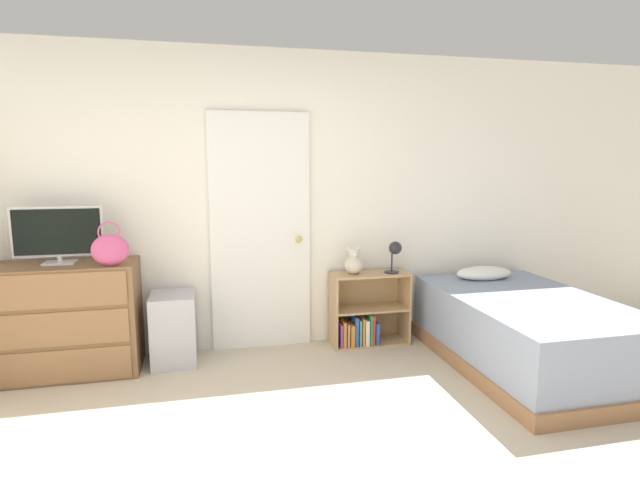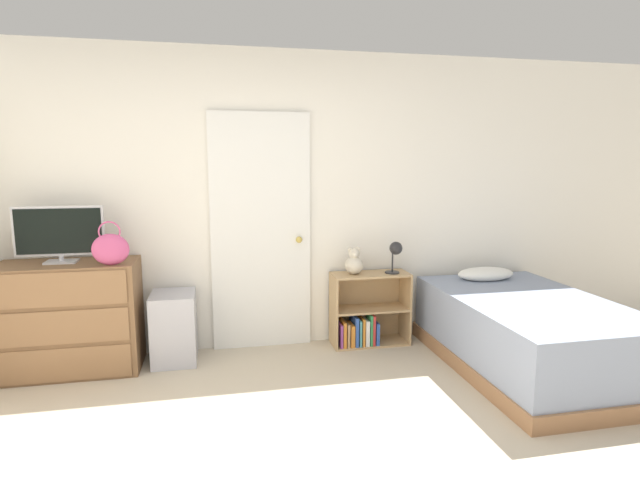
{
  "view_description": "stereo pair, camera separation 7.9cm",
  "coord_description": "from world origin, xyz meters",
  "px_view_note": "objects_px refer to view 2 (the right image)",
  "views": [
    {
      "loc": [
        -0.37,
        -2.15,
        1.61
      ],
      "look_at": [
        0.55,
        1.86,
        0.97
      ],
      "focal_mm": 28.0,
      "sensor_mm": 36.0,
      "label": 1
    },
    {
      "loc": [
        -0.29,
        -2.17,
        1.61
      ],
      "look_at": [
        0.55,
        1.86,
        0.97
      ],
      "focal_mm": 28.0,
      "sensor_mm": 36.0,
      "label": 2
    }
  ],
  "objects_px": {
    "bookshelf": "(365,317)",
    "desk_lamp": "(395,251)",
    "teddy_bear": "(354,262)",
    "tv": "(59,233)",
    "dresser": "(70,318)",
    "bed": "(527,333)",
    "storage_bin": "(174,327)",
    "handbag": "(110,249)"
  },
  "relations": [
    {
      "from": "bookshelf",
      "to": "tv",
      "type": "bearing_deg",
      "value": -178.1
    },
    {
      "from": "storage_bin",
      "to": "bookshelf",
      "type": "bearing_deg",
      "value": 2.18
    },
    {
      "from": "storage_bin",
      "to": "desk_lamp",
      "type": "xyz_separation_m",
      "value": [
        1.89,
        0.01,
        0.56
      ]
    },
    {
      "from": "dresser",
      "to": "bed",
      "type": "xyz_separation_m",
      "value": [
        3.5,
        -0.67,
        -0.14
      ]
    },
    {
      "from": "tv",
      "to": "storage_bin",
      "type": "xyz_separation_m",
      "value": [
        0.8,
        0.02,
        -0.8
      ]
    },
    {
      "from": "handbag",
      "to": "storage_bin",
      "type": "distance_m",
      "value": 0.83
    },
    {
      "from": "bookshelf",
      "to": "handbag",
      "type": "bearing_deg",
      "value": -172.74
    },
    {
      "from": "handbag",
      "to": "bed",
      "type": "height_order",
      "value": "handbag"
    },
    {
      "from": "bookshelf",
      "to": "storage_bin",
      "type": "bearing_deg",
      "value": -177.82
    },
    {
      "from": "handbag",
      "to": "storage_bin",
      "type": "height_order",
      "value": "handbag"
    },
    {
      "from": "bookshelf",
      "to": "desk_lamp",
      "type": "distance_m",
      "value": 0.65
    },
    {
      "from": "bed",
      "to": "storage_bin",
      "type": "bearing_deg",
      "value": 165.5
    },
    {
      "from": "dresser",
      "to": "teddy_bear",
      "type": "distance_m",
      "value": 2.32
    },
    {
      "from": "dresser",
      "to": "handbag",
      "type": "distance_m",
      "value": 0.68
    },
    {
      "from": "dresser",
      "to": "bed",
      "type": "height_order",
      "value": "dresser"
    },
    {
      "from": "tv",
      "to": "bed",
      "type": "xyz_separation_m",
      "value": [
        3.53,
        -0.69,
        -0.8
      ]
    },
    {
      "from": "tv",
      "to": "storage_bin",
      "type": "bearing_deg",
      "value": 1.31
    },
    {
      "from": "bookshelf",
      "to": "desk_lamp",
      "type": "bearing_deg",
      "value": -10.52
    },
    {
      "from": "storage_bin",
      "to": "bookshelf",
      "type": "xyz_separation_m",
      "value": [
        1.63,
        0.06,
        -0.04
      ]
    },
    {
      "from": "handbag",
      "to": "bookshelf",
      "type": "bearing_deg",
      "value": 7.26
    },
    {
      "from": "bed",
      "to": "teddy_bear",
      "type": "bearing_deg",
      "value": 147.58
    },
    {
      "from": "dresser",
      "to": "bookshelf",
      "type": "xyz_separation_m",
      "value": [
        2.4,
        0.1,
        -0.18
      ]
    },
    {
      "from": "dresser",
      "to": "teddy_bear",
      "type": "height_order",
      "value": "teddy_bear"
    },
    {
      "from": "desk_lamp",
      "to": "handbag",
      "type": "bearing_deg",
      "value": -174.73
    },
    {
      "from": "dresser",
      "to": "tv",
      "type": "height_order",
      "value": "tv"
    },
    {
      "from": "tv",
      "to": "storage_bin",
      "type": "distance_m",
      "value": 1.13
    },
    {
      "from": "tv",
      "to": "handbag",
      "type": "bearing_deg",
      "value": -24.73
    },
    {
      "from": "dresser",
      "to": "bookshelf",
      "type": "relative_size",
      "value": 1.49
    },
    {
      "from": "dresser",
      "to": "storage_bin",
      "type": "bearing_deg",
      "value": 3.07
    },
    {
      "from": "tv",
      "to": "bookshelf",
      "type": "xyz_separation_m",
      "value": [
        2.43,
        0.08,
        -0.84
      ]
    },
    {
      "from": "dresser",
      "to": "tv",
      "type": "distance_m",
      "value": 0.66
    },
    {
      "from": "teddy_bear",
      "to": "tv",
      "type": "bearing_deg",
      "value": -178.12
    },
    {
      "from": "dresser",
      "to": "teddy_bear",
      "type": "bearing_deg",
      "value": 2.47
    },
    {
      "from": "bookshelf",
      "to": "dresser",
      "type": "bearing_deg",
      "value": -177.53
    },
    {
      "from": "storage_bin",
      "to": "desk_lamp",
      "type": "distance_m",
      "value": 1.97
    },
    {
      "from": "dresser",
      "to": "handbag",
      "type": "height_order",
      "value": "handbag"
    },
    {
      "from": "tv",
      "to": "desk_lamp",
      "type": "relative_size",
      "value": 2.26
    },
    {
      "from": "handbag",
      "to": "storage_bin",
      "type": "relative_size",
      "value": 0.58
    },
    {
      "from": "tv",
      "to": "desk_lamp",
      "type": "bearing_deg",
      "value": 0.69
    },
    {
      "from": "tv",
      "to": "storage_bin",
      "type": "height_order",
      "value": "tv"
    },
    {
      "from": "tv",
      "to": "handbag",
      "type": "xyz_separation_m",
      "value": [
        0.39,
        -0.18,
        -0.1
      ]
    },
    {
      "from": "dresser",
      "to": "desk_lamp",
      "type": "xyz_separation_m",
      "value": [
        2.66,
        0.06,
        0.41
      ]
    }
  ]
}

